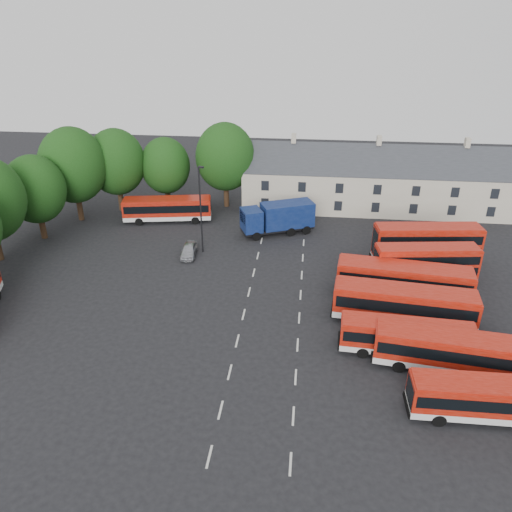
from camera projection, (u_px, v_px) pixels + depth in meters
The scene contains 15 objects.
ground at pixel (241, 327), 43.13m from camera, with size 140.00×140.00×0.00m, color black.
lane_markings at pixel (271, 316), 44.66m from camera, with size 5.15×33.80×0.01m.
treeline at pixel (90, 177), 59.42m from camera, with size 29.92×32.59×12.01m.
terrace_houses at pixel (375, 182), 66.71m from camera, with size 35.70×7.13×10.06m.
bus_row_a at pixel (491, 397), 32.82m from camera, with size 10.44×2.51×2.94m.
bus_row_b at pixel (450, 349), 37.26m from camera, with size 11.24×3.88×3.11m.
bus_row_c at pixel (407, 336), 39.03m from camera, with size 10.41×2.98×2.91m.
bus_row_d at pixel (404, 303), 42.86m from camera, with size 12.20×4.01×3.38m.
bus_row_e at pixel (404, 279), 46.55m from camera, with size 12.48×4.23×3.46m.
bus_dd_south at pixel (426, 263), 48.98m from camera, with size 10.16×3.53×4.08m.
bus_dd_north at pixel (427, 243), 52.49m from camera, with size 11.21×3.79×4.51m.
bus_north at pixel (167, 208), 63.69m from camera, with size 11.33×4.38×3.13m.
box_truck at pixel (279, 217), 60.15m from camera, with size 9.07×5.95×3.81m.
silver_car at pixel (189, 250), 55.31m from camera, with size 1.61×3.99×1.36m, color #AFB1B7.
lamppost at pixel (201, 208), 54.11m from camera, with size 0.69×0.41×9.96m.
Camera 1 is at (5.28, -35.49, 24.74)m, focal length 35.00 mm.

